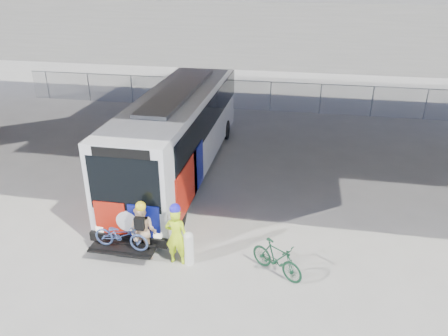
% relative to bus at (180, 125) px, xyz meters
% --- Properties ---
extents(ground, '(160.00, 160.00, 0.00)m').
position_rel_bus_xyz_m(ground, '(2.00, -2.56, -2.11)').
color(ground, '#9E9991').
rests_on(ground, ground).
extents(bus, '(2.67, 12.92, 3.69)m').
position_rel_bus_xyz_m(bus, '(0.00, 0.00, 0.00)').
color(bus, silver).
rests_on(bus, ground).
extents(overpass, '(40.00, 16.00, 7.95)m').
position_rel_bus_xyz_m(overpass, '(2.00, 1.44, 4.44)').
color(overpass, '#605E59').
rests_on(overpass, ground).
extents(chainlink_fence, '(30.00, 0.06, 30.00)m').
position_rel_bus_xyz_m(chainlink_fence, '(2.00, 9.44, -0.68)').
color(chainlink_fence, gray).
rests_on(chainlink_fence, ground).
extents(bollard, '(0.29, 0.29, 1.11)m').
position_rel_bus_xyz_m(bollard, '(2.01, -6.32, -1.51)').
color(bollard, white).
rests_on(bollard, ground).
extents(cyclist_hivis, '(0.68, 0.44, 2.03)m').
position_rel_bus_xyz_m(cyclist_hivis, '(1.64, -6.32, -1.13)').
color(cyclist_hivis, '#D4FF1A').
rests_on(cyclist_hivis, ground).
extents(cyclist_tan, '(0.90, 0.71, 2.00)m').
position_rel_bus_xyz_m(cyclist_tan, '(0.59, -6.33, -1.17)').
color(cyclist_tan, '#DAB18B').
rests_on(cyclist_tan, ground).
extents(bike_parked, '(1.78, 1.42, 1.08)m').
position_rel_bus_xyz_m(bike_parked, '(4.64, -6.32, -1.57)').
color(bike_parked, '#133E26').
rests_on(bike_parked, ground).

